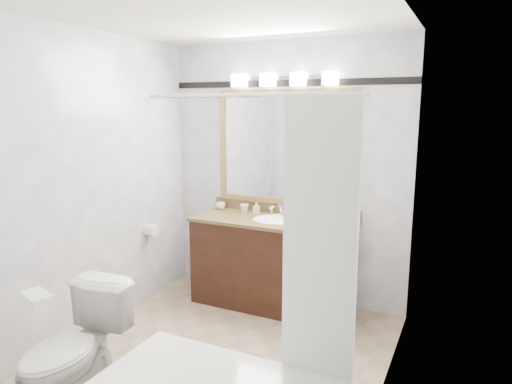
# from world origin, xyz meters

# --- Properties ---
(room) EXTENTS (2.42, 2.62, 2.52)m
(room) POSITION_xyz_m (0.00, 0.00, 1.25)
(room) COLOR tan
(room) RESTS_ON ground
(vanity) EXTENTS (1.53, 0.58, 0.97)m
(vanity) POSITION_xyz_m (0.00, 1.02, 0.44)
(vanity) COLOR black
(vanity) RESTS_ON ground
(mirror) EXTENTS (1.40, 0.04, 1.10)m
(mirror) POSITION_xyz_m (0.00, 1.28, 1.50)
(mirror) COLOR #AC8B4D
(mirror) RESTS_ON room
(vanity_light_bar) EXTENTS (1.02, 0.14, 0.12)m
(vanity_light_bar) POSITION_xyz_m (0.00, 1.23, 2.13)
(vanity_light_bar) COLOR silver
(vanity_light_bar) RESTS_ON room
(accent_stripe) EXTENTS (2.40, 0.01, 0.06)m
(accent_stripe) POSITION_xyz_m (0.00, 1.29, 2.10)
(accent_stripe) COLOR black
(accent_stripe) RESTS_ON room
(tp_roll) EXTENTS (0.11, 0.12, 0.12)m
(tp_roll) POSITION_xyz_m (-1.14, 0.66, 0.70)
(tp_roll) COLOR white
(tp_roll) RESTS_ON room
(toilet) EXTENTS (0.48, 0.78, 0.77)m
(toilet) POSITION_xyz_m (-0.52, -0.90, 0.38)
(toilet) COLOR white
(toilet) RESTS_ON ground
(tissue_box) EXTENTS (0.23, 0.17, 0.09)m
(tissue_box) POSITION_xyz_m (-0.52, -1.12, 0.81)
(tissue_box) COLOR white
(tissue_box) RESTS_ON toilet
(coffee_maker) EXTENTS (0.17, 0.21, 0.32)m
(coffee_maker) POSITION_xyz_m (0.43, 0.98, 1.01)
(coffee_maker) COLOR black
(coffee_maker) RESTS_ON vanity
(cup_left) EXTENTS (0.11, 0.11, 0.07)m
(cup_left) POSITION_xyz_m (-0.66, 1.19, 0.89)
(cup_left) COLOR white
(cup_left) RESTS_ON vanity
(cup_right) EXTENTS (0.10, 0.10, 0.08)m
(cup_right) POSITION_xyz_m (-0.38, 1.18, 0.89)
(cup_right) COLOR white
(cup_right) RESTS_ON vanity
(soap_bottle_a) EXTENTS (0.06, 0.06, 0.11)m
(soap_bottle_a) POSITION_xyz_m (-0.25, 1.18, 0.91)
(soap_bottle_a) COLOR white
(soap_bottle_a) RESTS_ON vanity
(soap_bottle_b) EXTENTS (0.07, 0.07, 0.07)m
(soap_bottle_b) POSITION_xyz_m (0.05, 1.19, 0.89)
(soap_bottle_b) COLOR white
(soap_bottle_b) RESTS_ON vanity
(soap_bar) EXTENTS (0.09, 0.07, 0.02)m
(soap_bar) POSITION_xyz_m (-0.01, 1.13, 0.86)
(soap_bar) COLOR beige
(soap_bar) RESTS_ON vanity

